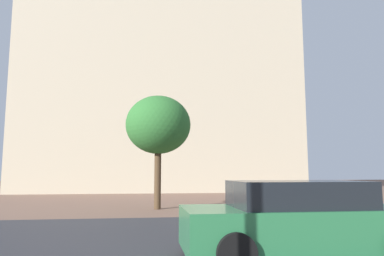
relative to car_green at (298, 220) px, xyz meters
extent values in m
plane|color=brown|center=(-1.57, 3.42, -0.68)|extent=(120.00, 120.00, 0.00)
cube|color=#2D2D33|center=(-1.57, 1.90, -0.68)|extent=(120.00, 8.65, 0.00)
cube|color=beige|center=(-1.37, 26.69, 8.35)|extent=(22.86, 12.72, 18.05)
cube|color=beige|center=(0.77, 26.69, 16.04)|extent=(5.59, 5.59, 33.44)
cylinder|color=beige|center=(-11.30, 21.83, 9.48)|extent=(2.80, 2.80, 20.31)
cylinder|color=beige|center=(8.56, 21.83, 9.88)|extent=(2.80, 2.80, 21.12)
cube|color=#287042|center=(0.00, 0.00, -0.13)|extent=(4.25, 1.72, 0.74)
cube|color=black|center=(0.00, 0.00, 0.48)|extent=(2.38, 1.52, 0.48)
cylinder|color=black|center=(-1.40, -0.86, -0.36)|extent=(0.64, 0.22, 0.64)
cylinder|color=black|center=(-1.40, 0.86, -0.36)|extent=(0.64, 0.22, 0.64)
cylinder|color=black|center=(1.40, 0.86, -0.36)|extent=(0.64, 0.22, 0.64)
cylinder|color=#4C3823|center=(-2.25, 9.03, 0.57)|extent=(0.29, 0.29, 2.49)
ellipsoid|color=#2D6B2D|center=(-2.25, 9.03, 2.95)|extent=(2.83, 2.83, 2.54)
camera|label=1|loc=(-2.84, -6.37, 0.88)|focal=33.13mm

